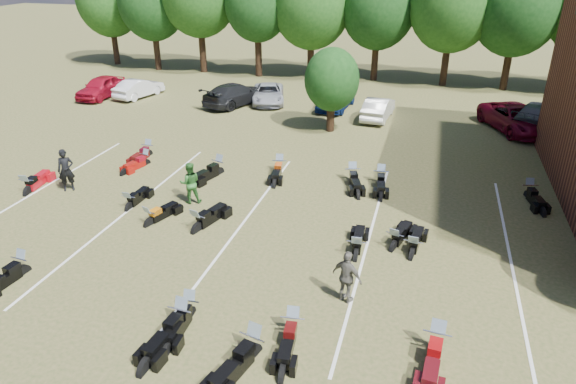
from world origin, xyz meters
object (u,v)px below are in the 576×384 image
(motorcycle_3, at_px, (253,357))
(motorcycle_14, at_px, (149,156))
(person_grey, at_px, (347,277))
(person_green, at_px, (190,183))
(person_black, at_px, (66,170))
(car_4, at_px, (336,97))
(car_0, at_px, (101,87))
(motorcycle_7, at_px, (29,193))

(motorcycle_3, xyz_separation_m, motorcycle_14, (-10.27, 12.53, 0.00))
(person_grey, distance_m, motorcycle_3, 3.76)
(person_grey, relative_size, motorcycle_3, 0.71)
(person_grey, relative_size, motorcycle_14, 0.80)
(person_grey, bearing_deg, person_green, -8.87)
(person_black, distance_m, person_green, 5.89)
(car_4, xyz_separation_m, person_black, (-9.06, -16.47, 0.17))
(car_0, bearing_deg, motorcycle_7, -66.49)
(car_0, distance_m, motorcycle_14, 13.57)
(person_green, bearing_deg, car_0, -71.70)
(person_grey, xyz_separation_m, motorcycle_7, (-15.04, 3.82, -0.88))
(person_green, distance_m, motorcycle_3, 9.91)
(motorcycle_3, height_order, motorcycle_14, motorcycle_3)
(person_grey, bearing_deg, motorcycle_3, 81.79)
(person_green, bearing_deg, person_grey, 120.42)
(car_4, bearing_deg, car_0, -169.04)
(person_grey, bearing_deg, motorcycle_14, -13.25)
(person_green, height_order, motorcycle_7, person_green)
(car_4, xyz_separation_m, motorcycle_7, (-10.60, -17.29, -0.80))
(person_black, distance_m, motorcycle_14, 5.07)
(motorcycle_14, bearing_deg, car_0, 133.92)
(person_green, relative_size, motorcycle_14, 0.83)
(person_black, height_order, motorcycle_3, person_black)
(car_0, xyz_separation_m, car_4, (17.18, 1.89, 0.03))
(motorcycle_14, bearing_deg, motorcycle_3, -50.60)
(person_green, bearing_deg, car_4, -127.43)
(person_black, relative_size, motorcycle_14, 0.88)
(car_0, height_order, person_green, person_green)
(car_4, relative_size, motorcycle_7, 2.01)
(person_grey, relative_size, motorcycle_7, 0.75)
(car_4, bearing_deg, person_grey, -73.43)
(motorcycle_3, height_order, motorcycle_7, motorcycle_3)
(car_0, height_order, car_4, car_4)
(person_green, relative_size, motorcycle_7, 0.78)
(motorcycle_14, bearing_deg, person_grey, -37.62)
(car_0, relative_size, motorcycle_3, 1.82)
(person_green, relative_size, motorcycle_3, 0.73)
(car_4, bearing_deg, motorcycle_7, -116.81)
(car_0, xyz_separation_m, person_green, (14.00, -14.21, 0.14))
(person_grey, distance_m, motorcycle_14, 15.49)
(person_black, relative_size, motorcycle_3, 0.78)
(car_0, distance_m, car_4, 17.28)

